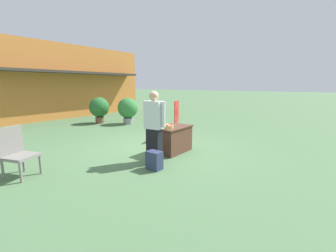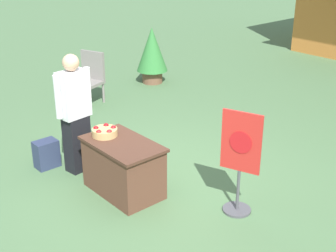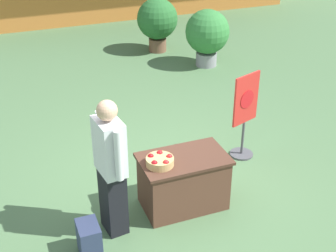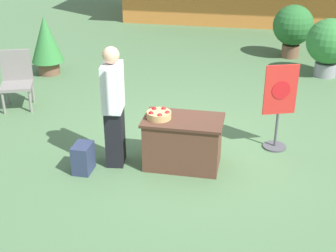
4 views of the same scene
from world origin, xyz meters
name	(u,v)px [view 4 (image 4 of 4)]	position (x,y,z in m)	size (l,w,h in m)	color
ground_plane	(190,147)	(0.00, 0.00, 0.00)	(120.00, 120.00, 0.00)	#4C7047
display_table	(183,142)	(-0.03, -0.57, 0.37)	(1.12, 0.68, 0.74)	brown
apple_basket	(159,115)	(-0.36, -0.61, 0.79)	(0.34, 0.34, 0.13)	tan
person_visitor	(114,106)	(-0.99, -0.69, 0.90)	(0.31, 0.61, 1.75)	black
backpack	(83,158)	(-1.38, -1.01, 0.21)	(0.24, 0.34, 0.42)	#2D3856
poster_board	(279,106)	(1.30, 0.24, 0.71)	(0.48, 0.36, 1.35)	#4C4C51
patio_chair	(17,77)	(-3.39, 1.03, 0.56)	(0.71, 0.71, 1.05)	gray
potted_plant_far_left	(329,43)	(2.41, 3.88, 0.74)	(0.97, 0.97, 1.27)	gray
potted_plant_far_right	(46,42)	(-3.62, 2.84, 0.72)	(0.71, 0.71, 1.29)	brown
potted_plant_near_right	(293,27)	(1.71, 5.16, 0.76)	(0.97, 0.97, 1.28)	brown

